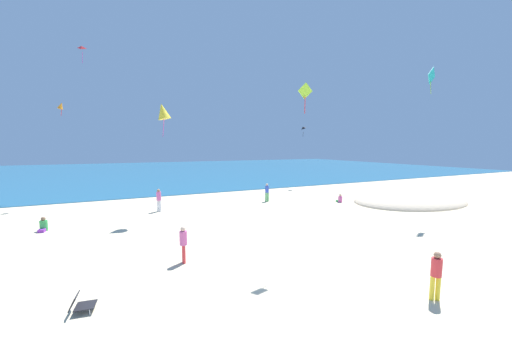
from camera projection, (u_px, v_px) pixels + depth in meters
ground_plane at (226, 214)px, 19.26m from camera, size 120.00×120.00×0.00m
ocean_water at (157, 171)px, 54.13m from camera, size 120.00×60.00×0.05m
dune_mound at (410, 202)px, 23.60m from camera, size 10.10×7.07×1.83m
beach_chair_mid_beach at (81, 304)px, 7.79m from camera, size 0.68×0.58×0.53m
person_0 at (183, 242)px, 11.06m from camera, size 0.32×0.32×1.46m
person_1 at (159, 198)px, 19.92m from camera, size 0.45×0.45×1.59m
person_3 at (340, 199)px, 23.29m from camera, size 0.34×0.56×0.69m
person_4 at (43, 226)px, 15.32m from camera, size 0.42×0.66×0.77m
person_6 at (436, 272)px, 8.34m from camera, size 0.40×0.40×1.48m
person_7 at (267, 191)px, 23.53m from camera, size 0.34×0.34×1.51m
kite_red at (82, 47)px, 25.80m from camera, size 0.65×0.55×1.61m
kite_black at (303, 128)px, 31.79m from camera, size 0.59×0.71×1.17m
kite_lime at (305, 92)px, 11.21m from camera, size 0.62×0.19×1.18m
kite_yellow at (163, 111)px, 17.38m from camera, size 1.10×0.98×2.08m
kite_teal at (432, 76)px, 17.70m from camera, size 1.02×0.29×1.63m
kite_orange at (61, 106)px, 21.74m from camera, size 0.66×0.58×1.06m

